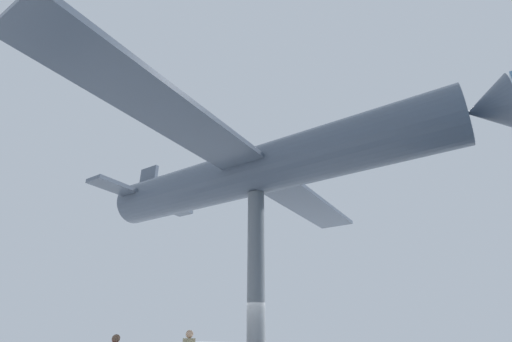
{
  "coord_description": "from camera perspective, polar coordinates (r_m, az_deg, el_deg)",
  "views": [
    {
      "loc": [
        10.02,
        7.06,
        1.63
      ],
      "look_at": [
        0.0,
        0.0,
        7.39
      ],
      "focal_mm": 24.0,
      "sensor_mm": 36.0,
      "label": 1
    }
  ],
  "objects": [
    {
      "name": "support_pylon_central",
      "position": [
        12.36,
        0.0,
        -17.79
      ],
      "size": [
        0.62,
        0.62,
        6.44
      ],
      "color": "slate",
      "rests_on": "ground_plane"
    },
    {
      "name": "suspended_airplane",
      "position": [
        13.43,
        0.83,
        0.25
      ],
      "size": [
        18.01,
        16.13,
        2.76
      ],
      "rotation": [
        0.0,
        0.0,
        0.04
      ],
      "color": "#4C5666",
      "rests_on": "support_pylon_central"
    }
  ]
}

